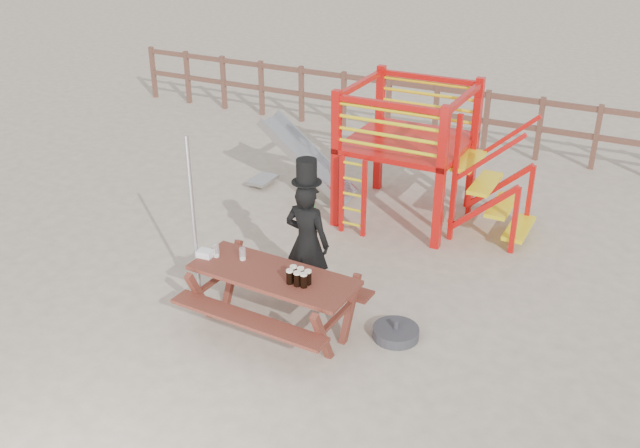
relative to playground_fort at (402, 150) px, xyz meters
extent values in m
plane|color=#C1AD96|center=(-0.12, -3.58, -1.07)|extent=(60.00, 60.00, 0.00)
cube|color=brown|center=(-0.12, 3.42, 0.03)|extent=(15.00, 0.06, 0.10)
cube|color=brown|center=(-0.12, 3.42, -0.47)|extent=(15.00, 0.06, 0.10)
cube|color=brown|center=(-7.62, 3.42, -0.47)|extent=(0.09, 0.09, 1.20)
cube|color=brown|center=(-6.62, 3.42, -0.47)|extent=(0.09, 0.09, 1.20)
cube|color=brown|center=(-5.62, 3.42, -0.47)|extent=(0.09, 0.09, 1.20)
cube|color=brown|center=(-4.62, 3.42, -0.47)|extent=(0.09, 0.09, 1.20)
cube|color=brown|center=(-3.62, 3.42, -0.47)|extent=(0.09, 0.09, 1.20)
cube|color=brown|center=(-2.62, 3.42, -0.47)|extent=(0.09, 0.09, 1.20)
cube|color=brown|center=(-1.62, 3.42, -0.47)|extent=(0.09, 0.09, 1.20)
cube|color=brown|center=(-0.62, 3.42, -0.47)|extent=(0.09, 0.09, 1.20)
cube|color=brown|center=(0.38, 3.42, -0.47)|extent=(0.09, 0.09, 1.20)
cube|color=brown|center=(1.38, 3.42, -0.47)|extent=(0.09, 0.09, 1.20)
cube|color=brown|center=(2.38, 3.42, -0.47)|extent=(0.09, 0.09, 1.20)
cube|color=red|center=(-0.72, -0.78, -0.02)|extent=(0.12, 0.12, 2.10)
cube|color=red|center=(0.88, -0.78, -0.02)|extent=(0.12, 0.12, 2.10)
cube|color=red|center=(-0.72, 0.82, -0.02)|extent=(0.12, 0.12, 2.10)
cube|color=red|center=(0.88, 0.82, -0.02)|extent=(0.12, 0.12, 2.10)
cube|color=red|center=(0.08, 0.02, 0.13)|extent=(1.72, 1.72, 0.08)
cube|color=red|center=(0.08, -0.78, 0.93)|extent=(1.60, 0.08, 0.08)
cube|color=red|center=(0.08, 0.82, 0.93)|extent=(1.60, 0.08, 0.08)
cube|color=red|center=(-0.72, 0.02, 0.93)|extent=(0.08, 1.60, 0.08)
cube|color=red|center=(0.88, 0.02, 0.93)|extent=(0.08, 1.60, 0.08)
cylinder|color=yellow|center=(0.08, -0.78, 0.31)|extent=(1.50, 0.05, 0.05)
cylinder|color=yellow|center=(0.08, 0.82, 0.31)|extent=(1.50, 0.05, 0.05)
cylinder|color=yellow|center=(0.08, -0.78, 0.49)|extent=(1.50, 0.05, 0.05)
cylinder|color=yellow|center=(0.08, 0.82, 0.49)|extent=(1.50, 0.05, 0.05)
cylinder|color=yellow|center=(0.08, -0.78, 0.67)|extent=(1.50, 0.05, 0.05)
cylinder|color=yellow|center=(0.08, 0.82, 0.67)|extent=(1.50, 0.05, 0.05)
cylinder|color=yellow|center=(0.08, -0.78, 0.85)|extent=(1.50, 0.05, 0.05)
cylinder|color=yellow|center=(0.08, 0.82, 0.85)|extent=(1.50, 0.05, 0.05)
cube|color=red|center=(-0.55, -0.93, -0.47)|extent=(0.06, 0.06, 1.20)
cube|color=red|center=(-0.19, -0.93, -0.47)|extent=(0.06, 0.06, 1.20)
cylinder|color=yellow|center=(-0.37, -0.93, -0.92)|extent=(0.36, 0.04, 0.04)
cylinder|color=yellow|center=(-0.37, -0.93, -0.68)|extent=(0.36, 0.04, 0.04)
cylinder|color=yellow|center=(-0.37, -0.93, -0.44)|extent=(0.36, 0.04, 0.04)
cylinder|color=yellow|center=(-0.37, -0.93, -0.20)|extent=(0.36, 0.04, 0.04)
cylinder|color=yellow|center=(-0.37, -0.93, 0.04)|extent=(0.36, 0.04, 0.04)
cube|color=yellow|center=(1.03, 0.02, 0.01)|extent=(0.30, 0.90, 0.06)
cube|color=yellow|center=(1.31, 0.02, -0.29)|extent=(0.30, 0.90, 0.06)
cube|color=yellow|center=(1.59, 0.02, -0.59)|extent=(0.30, 0.90, 0.06)
cube|color=yellow|center=(1.87, 0.02, -0.89)|extent=(0.30, 0.90, 0.06)
cube|color=red|center=(1.43, -0.43, -0.47)|extent=(0.95, 0.08, 0.86)
cube|color=red|center=(1.43, 0.47, -0.47)|extent=(0.95, 0.08, 0.86)
cube|color=#ADB0B4|center=(-1.62, 0.02, -0.45)|extent=(1.53, 0.55, 1.21)
cube|color=#ADB0B4|center=(-1.62, -0.25, -0.41)|extent=(1.58, 0.04, 1.28)
cube|color=#ADB0B4|center=(-1.62, 0.29, -0.41)|extent=(1.58, 0.04, 1.28)
cube|color=#ADB0B4|center=(-2.52, 0.02, -0.97)|extent=(0.35, 0.55, 0.05)
cube|color=brown|center=(-0.13, -3.60, -0.34)|extent=(1.97, 0.81, 0.05)
cube|color=brown|center=(-0.15, -4.13, -0.63)|extent=(1.96, 0.35, 0.04)
cube|color=brown|center=(-0.10, -3.06, -0.63)|extent=(1.96, 0.35, 0.04)
cube|color=brown|center=(-0.95, -3.56, -0.72)|extent=(0.13, 1.17, 0.70)
cube|color=brown|center=(0.70, -3.63, -0.72)|extent=(0.13, 1.17, 0.70)
imported|color=black|center=(-0.09, -2.84, -0.28)|extent=(0.58, 0.38, 1.59)
cube|color=#0C872A|center=(-0.09, -2.71, -0.09)|extent=(0.06, 0.02, 0.37)
cylinder|color=black|center=(-0.09, -2.84, 0.52)|extent=(0.36, 0.36, 0.01)
cylinder|color=black|center=(-0.09, -2.84, 0.67)|extent=(0.24, 0.24, 0.28)
cube|color=white|center=(-0.09, -2.72, 0.77)|extent=(0.13, 0.00, 0.03)
cylinder|color=#B2B2B7|center=(-1.18, -3.61, 0.04)|extent=(0.05, 0.05, 2.23)
cylinder|color=#333338|center=(1.21, -3.10, -1.01)|extent=(0.54, 0.54, 0.12)
cylinder|color=#333338|center=(1.21, -3.10, -0.90)|extent=(0.06, 0.06, 0.10)
cube|color=white|center=(-1.04, -3.63, -0.28)|extent=(0.19, 0.16, 0.08)
cylinder|color=black|center=(0.16, -3.70, -0.24)|extent=(0.08, 0.08, 0.15)
cylinder|color=#F9E9CC|center=(0.16, -3.70, -0.16)|extent=(0.08, 0.08, 0.02)
cylinder|color=black|center=(0.25, -3.71, -0.24)|extent=(0.08, 0.08, 0.15)
cylinder|color=#F9E9CC|center=(0.25, -3.71, -0.16)|extent=(0.08, 0.08, 0.02)
cylinder|color=black|center=(0.33, -3.70, -0.24)|extent=(0.08, 0.08, 0.15)
cylinder|color=#F9E9CC|center=(0.33, -3.70, -0.16)|extent=(0.08, 0.08, 0.02)
cylinder|color=black|center=(0.15, -3.61, -0.24)|extent=(0.08, 0.08, 0.15)
cylinder|color=#F9E9CC|center=(0.15, -3.61, -0.16)|extent=(0.08, 0.08, 0.02)
cylinder|color=black|center=(0.24, -3.61, -0.24)|extent=(0.08, 0.08, 0.15)
cylinder|color=#F9E9CC|center=(0.24, -3.61, -0.16)|extent=(0.08, 0.08, 0.02)
cylinder|color=black|center=(0.34, -3.62, -0.24)|extent=(0.08, 0.08, 0.15)
cylinder|color=#F9E9CC|center=(0.34, -3.62, -0.16)|extent=(0.08, 0.08, 0.02)
cylinder|color=silver|center=(-0.92, -3.57, -0.24)|extent=(0.08, 0.08, 0.15)
cylinder|color=#F9E9CC|center=(-0.92, -3.57, -0.31)|extent=(0.07, 0.07, 0.02)
cylinder|color=silver|center=(-0.60, -3.49, -0.24)|extent=(0.08, 0.08, 0.15)
cylinder|color=#F9E9CC|center=(-0.60, -3.49, -0.31)|extent=(0.07, 0.07, 0.02)
camera|label=1|loc=(3.58, -9.55, 3.75)|focal=40.00mm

